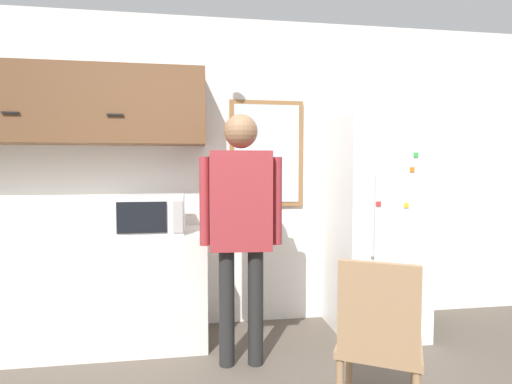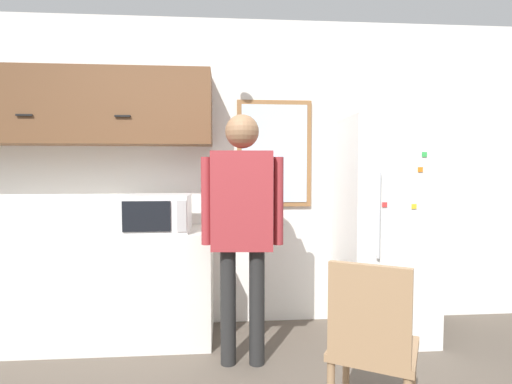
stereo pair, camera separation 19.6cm
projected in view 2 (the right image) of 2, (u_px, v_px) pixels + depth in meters
back_wall at (226, 173)px, 3.58m from camera, size 6.00×0.06×2.70m
counter at (82, 286)px, 3.20m from camera, size 2.08×0.61×0.90m
upper_cabinets at (83, 107)px, 3.23m from camera, size 2.08×0.40×0.60m
microwave at (157, 213)px, 3.14m from camera, size 0.50×0.43×0.29m
person at (242, 213)px, 2.79m from camera, size 0.57×0.25×1.77m
refrigerator at (384, 227)px, 3.32m from camera, size 0.69×0.73×1.81m
chair at (372, 342)px, 2.00m from camera, size 0.57×0.57×0.94m
window at (274, 154)px, 3.56m from camera, size 0.66×0.05×0.94m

